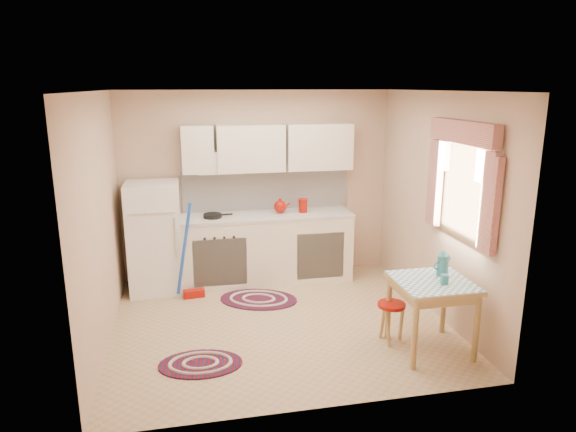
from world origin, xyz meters
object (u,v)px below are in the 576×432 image
Objects in this scene: fridge at (155,237)px; base_cabinets at (266,249)px; table at (431,316)px; stool at (391,322)px.

base_cabinets is at bearing 2.02° from fridge.
table is 1.71× the size of stool.
table is (1.28, -2.18, -0.08)m from base_cabinets.
table reaches higher than stool.
fridge reaches higher than stool.
stool is (-0.31, 0.23, -0.15)m from table.
fridge is at bearing 141.75° from table.
fridge is 1.44m from base_cabinets.
stool is at bearing -38.49° from fridge.
base_cabinets reaches higher than stool.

